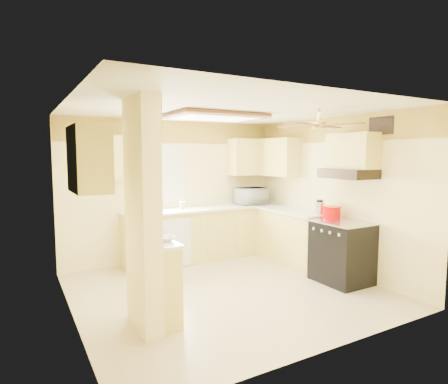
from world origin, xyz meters
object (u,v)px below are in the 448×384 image
dutch_oven (331,212)px  microwave (251,196)px  kettle (320,208)px  bowl (165,239)px  stove (342,252)px

dutch_oven → microwave: bearing=97.9°
kettle → microwave: bearing=99.4°
microwave → kettle: microwave is taller
bowl → kettle: size_ratio=0.90×
stove → bowl: 2.81m
stove → dutch_oven: 0.62m
stove → bowl: bearing=179.7°
stove → microwave: (-0.21, 2.12, 0.64)m
dutch_oven → kettle: kettle is taller
bowl → kettle: 2.87m
stove → kettle: (0.05, 0.54, 0.59)m
dutch_oven → kettle: 0.27m
bowl → kettle: bearing=10.6°
stove → dutch_oven: (0.05, 0.28, 0.55)m
stove → dutch_oven: bearing=79.9°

